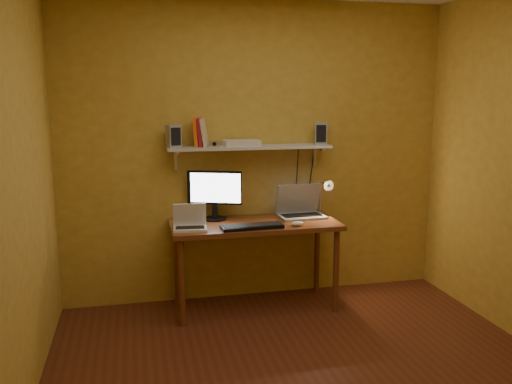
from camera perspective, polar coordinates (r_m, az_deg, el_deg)
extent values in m
cube|color=#5B2917|center=(3.68, 5.94, -19.44)|extent=(3.40, 3.20, 0.02)
cube|color=gold|center=(4.77, 0.02, 4.19)|extent=(3.40, 0.02, 2.60)
cube|color=gold|center=(1.83, 23.23, -7.02)|extent=(3.40, 0.02, 2.60)
cube|color=gold|center=(3.13, -24.72, -0.13)|extent=(0.02, 3.20, 2.60)
cube|color=brown|center=(4.53, -0.13, -3.46)|extent=(1.40, 0.60, 0.04)
cylinder|color=brown|center=(4.32, -7.83, -9.47)|extent=(0.05, 0.05, 0.71)
cylinder|color=brown|center=(4.60, 8.42, -8.24)|extent=(0.05, 0.05, 0.71)
cylinder|color=brown|center=(4.78, -8.35, -7.53)|extent=(0.05, 0.05, 0.71)
cylinder|color=brown|center=(5.03, 6.44, -6.55)|extent=(0.05, 0.05, 0.71)
cube|color=silver|center=(4.61, -0.66, 4.75)|extent=(1.40, 0.25, 0.02)
cube|color=silver|center=(4.64, -8.46, 3.40)|extent=(0.03, 0.03, 0.18)
cube|color=silver|center=(4.89, 6.20, 3.82)|extent=(0.03, 0.03, 0.18)
cylinder|color=black|center=(4.64, -4.34, -2.82)|extent=(0.25, 0.25, 0.01)
cube|color=black|center=(4.63, -4.35, -1.94)|extent=(0.05, 0.05, 0.14)
cube|color=black|center=(4.59, -4.39, 0.46)|extent=(0.45, 0.18, 0.29)
cube|color=white|center=(4.57, -4.36, 0.43)|extent=(0.41, 0.15, 0.25)
cube|color=gray|center=(4.72, 4.81, -2.56)|extent=(0.40, 0.29, 0.02)
cube|color=black|center=(4.72, 4.82, -2.43)|extent=(0.34, 0.17, 0.00)
cube|color=gray|center=(4.78, 4.45, -0.67)|extent=(0.40, 0.12, 0.27)
cube|color=#161E47|center=(4.78, 4.45, -0.67)|extent=(0.35, 0.09, 0.22)
cube|color=silver|center=(4.32, -6.95, -3.86)|extent=(0.28, 0.20, 0.02)
cube|color=black|center=(4.31, -6.96, -3.72)|extent=(0.23, 0.12, 0.00)
cube|color=silver|center=(4.36, -7.00, -2.35)|extent=(0.27, 0.07, 0.18)
cube|color=black|center=(4.36, -7.00, -2.35)|extent=(0.23, 0.05, 0.15)
cube|color=black|center=(4.34, -0.43, -3.66)|extent=(0.50, 0.19, 0.03)
ellipsoid|color=silver|center=(4.43, 4.38, -3.32)|extent=(0.11, 0.08, 0.04)
cube|color=silver|center=(4.94, 6.75, -2.26)|extent=(0.05, 0.06, 0.08)
cylinder|color=silver|center=(4.91, 6.78, -0.55)|extent=(0.02, 0.02, 0.28)
cylinder|color=silver|center=(4.81, 7.14, 0.91)|extent=(0.01, 0.16, 0.01)
cone|color=silver|center=(4.73, 7.47, 0.75)|extent=(0.09, 0.09, 0.09)
sphere|color=#FFE0A5|center=(4.71, 7.55, 0.71)|extent=(0.04, 0.04, 0.04)
cube|color=gray|center=(4.52, -8.68, 5.84)|extent=(0.13, 0.13, 0.18)
cube|color=gray|center=(4.79, 6.87, 6.17)|extent=(0.13, 0.13, 0.19)
cube|color=orange|center=(4.54, -6.30, 6.23)|extent=(0.08, 0.16, 0.23)
cube|color=maroon|center=(4.54, -5.89, 6.24)|extent=(0.09, 0.17, 0.23)
cube|color=beige|center=(4.55, -5.48, 6.26)|extent=(0.10, 0.17, 0.23)
cube|color=silver|center=(4.50, -4.43, 5.08)|extent=(0.09, 0.03, 0.05)
cylinder|color=black|center=(4.49, -4.40, 5.07)|extent=(0.03, 0.02, 0.03)
cube|color=silver|center=(4.58, -1.53, 5.18)|extent=(0.30, 0.20, 0.05)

